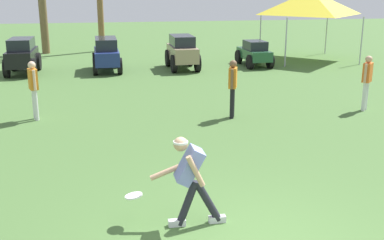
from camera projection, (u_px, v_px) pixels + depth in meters
The scene contains 10 objects.
frisbee_thrower at pixel (190, 176), 7.03m from camera, with size 1.13×0.46×1.39m.
frisbee_in_flight at pixel (134, 196), 7.17m from camera, with size 0.35×0.35×0.07m.
teammate_near_sideline at pixel (33, 85), 12.57m from camera, with size 0.29×0.49×1.56m.
teammate_midfield at pixel (367, 78), 13.50m from camera, with size 0.40×0.40×1.56m.
teammate_deep at pixel (233, 83), 12.74m from camera, with size 0.31×0.49×1.56m.
parked_car_slot_a at pixel (22, 55), 19.07m from camera, with size 1.17×2.35×1.40m.
parked_car_slot_b at pixel (106, 53), 19.70m from camera, with size 1.19×2.42×1.34m.
parked_car_slot_c at pixel (182, 51), 20.14m from camera, with size 1.21×2.37×1.40m.
parked_car_slot_d at pixel (254, 53), 20.92m from camera, with size 1.18×2.24×1.10m.
event_tent at pixel (310, 3), 22.08m from camera, with size 3.68×3.68×3.17m.
Camera 1 is at (-1.78, -5.57, 3.51)m, focal length 45.00 mm.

